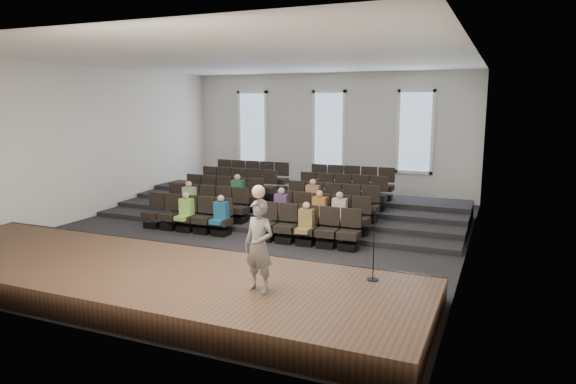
% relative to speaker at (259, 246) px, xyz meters
% --- Properties ---
extents(ground, '(14.00, 14.00, 0.00)m').
position_rel_speaker_xyz_m(ground, '(-2.86, 5.34, -1.33)').
color(ground, black).
rests_on(ground, ground).
extents(ceiling, '(12.00, 14.00, 0.02)m').
position_rel_speaker_xyz_m(ceiling, '(-2.86, 5.34, 3.68)').
color(ceiling, white).
rests_on(ceiling, ground).
extents(wall_back, '(12.00, 0.04, 5.00)m').
position_rel_speaker_xyz_m(wall_back, '(-2.86, 12.36, 1.17)').
color(wall_back, silver).
rests_on(wall_back, ground).
extents(wall_front, '(12.00, 0.04, 5.00)m').
position_rel_speaker_xyz_m(wall_front, '(-2.86, -1.68, 1.17)').
color(wall_front, silver).
rests_on(wall_front, ground).
extents(wall_left, '(0.04, 14.00, 5.00)m').
position_rel_speaker_xyz_m(wall_left, '(-8.88, 5.34, 1.17)').
color(wall_left, silver).
rests_on(wall_left, ground).
extents(wall_right, '(0.04, 14.00, 5.00)m').
position_rel_speaker_xyz_m(wall_right, '(3.16, 5.34, 1.17)').
color(wall_right, silver).
rests_on(wall_right, ground).
extents(stage, '(11.80, 3.60, 0.50)m').
position_rel_speaker_xyz_m(stage, '(-2.86, 0.24, -1.08)').
color(stage, '#432C1C').
rests_on(stage, ground).
extents(stage_lip, '(11.80, 0.06, 0.52)m').
position_rel_speaker_xyz_m(stage_lip, '(-2.86, 2.01, -1.08)').
color(stage_lip, black).
rests_on(stage_lip, ground).
extents(risers, '(11.80, 4.80, 0.60)m').
position_rel_speaker_xyz_m(risers, '(-2.86, 8.51, -1.13)').
color(risers, black).
rests_on(risers, ground).
extents(seating_rows, '(6.80, 4.70, 1.67)m').
position_rel_speaker_xyz_m(seating_rows, '(-2.86, 6.88, -0.65)').
color(seating_rows, black).
rests_on(seating_rows, ground).
extents(windows, '(8.44, 0.10, 3.24)m').
position_rel_speaker_xyz_m(windows, '(-2.86, 12.29, 1.37)').
color(windows, white).
rests_on(windows, wall_back).
extents(audience, '(5.45, 2.64, 1.10)m').
position_rel_speaker_xyz_m(audience, '(-2.65, 5.67, -0.51)').
color(audience, '#80C64F').
rests_on(audience, seating_rows).
extents(speaker, '(0.67, 0.52, 1.66)m').
position_rel_speaker_xyz_m(speaker, '(0.00, 0.00, 0.00)').
color(speaker, slate).
rests_on(speaker, stage).
extents(mic_stand, '(0.23, 0.23, 1.38)m').
position_rel_speaker_xyz_m(mic_stand, '(1.74, 1.34, -0.42)').
color(mic_stand, black).
rests_on(mic_stand, stage).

